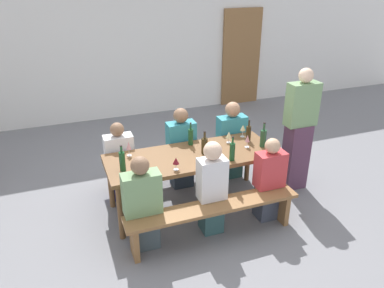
# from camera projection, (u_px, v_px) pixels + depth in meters

# --- Properties ---
(ground_plane) EXTENTS (24.00, 24.00, 0.00)m
(ground_plane) POSITION_uv_depth(u_px,v_px,m) (192.00, 205.00, 5.02)
(ground_plane) COLOR slate
(back_wall) EXTENTS (14.00, 0.20, 3.20)m
(back_wall) POSITION_uv_depth(u_px,v_px,m) (127.00, 38.00, 7.50)
(back_wall) COLOR white
(back_wall) RESTS_ON ground
(wooden_door) EXTENTS (0.90, 0.06, 2.10)m
(wooden_door) POSITION_uv_depth(u_px,v_px,m) (241.00, 58.00, 8.40)
(wooden_door) COLOR olive
(wooden_door) RESTS_ON ground
(tasting_table) EXTENTS (2.14, 0.81, 0.75)m
(tasting_table) POSITION_uv_depth(u_px,v_px,m) (192.00, 160.00, 4.74)
(tasting_table) COLOR brown
(tasting_table) RESTS_ON ground
(bench_near) EXTENTS (2.04, 0.30, 0.45)m
(bench_near) POSITION_uv_depth(u_px,v_px,m) (214.00, 212.00, 4.28)
(bench_near) COLOR olive
(bench_near) RESTS_ON ground
(bench_far) EXTENTS (2.04, 0.30, 0.45)m
(bench_far) POSITION_uv_depth(u_px,v_px,m) (175.00, 159.00, 5.47)
(bench_far) COLOR olive
(bench_far) RESTS_ON ground
(wine_bottle_0) EXTENTS (0.06, 0.06, 0.31)m
(wine_bottle_0) POSITION_uv_depth(u_px,v_px,m) (191.00, 136.00, 4.93)
(wine_bottle_0) COLOR #194723
(wine_bottle_0) RESTS_ON tasting_table
(wine_bottle_1) EXTENTS (0.08, 0.08, 0.34)m
(wine_bottle_1) POSITION_uv_depth(u_px,v_px,m) (263.00, 138.00, 4.88)
(wine_bottle_1) COLOR #234C2D
(wine_bottle_1) RESTS_ON tasting_table
(wine_bottle_2) EXTENTS (0.07, 0.07, 0.30)m
(wine_bottle_2) POSITION_uv_depth(u_px,v_px,m) (248.00, 133.00, 5.04)
(wine_bottle_2) COLOR #332814
(wine_bottle_2) RESTS_ON tasting_table
(wine_bottle_3) EXTENTS (0.08, 0.08, 0.30)m
(wine_bottle_3) POSITION_uv_depth(u_px,v_px,m) (204.00, 145.00, 4.70)
(wine_bottle_3) COLOR #332814
(wine_bottle_3) RESTS_ON tasting_table
(wine_bottle_4) EXTENTS (0.07, 0.07, 0.31)m
(wine_bottle_4) POSITION_uv_depth(u_px,v_px,m) (232.00, 151.00, 4.53)
(wine_bottle_4) COLOR #194723
(wine_bottle_4) RESTS_ON tasting_table
(wine_bottle_5) EXTENTS (0.07, 0.07, 0.32)m
(wine_bottle_5) POSITION_uv_depth(u_px,v_px,m) (122.00, 161.00, 4.29)
(wine_bottle_5) COLOR #194723
(wine_bottle_5) RESTS_ON tasting_table
(wine_glass_0) EXTENTS (0.07, 0.07, 0.18)m
(wine_glass_0) POSITION_uv_depth(u_px,v_px,m) (243.00, 128.00, 5.16)
(wine_glass_0) COLOR silver
(wine_glass_0) RESTS_ON tasting_table
(wine_glass_1) EXTENTS (0.06, 0.06, 0.17)m
(wine_glass_1) POSITION_uv_depth(u_px,v_px,m) (247.00, 139.00, 4.86)
(wine_glass_1) COLOR silver
(wine_glass_1) RESTS_ON tasting_table
(wine_glass_2) EXTENTS (0.07, 0.07, 0.15)m
(wine_glass_2) POSITION_uv_depth(u_px,v_px,m) (176.00, 161.00, 4.32)
(wine_glass_2) COLOR silver
(wine_glass_2) RESTS_ON tasting_table
(wine_glass_3) EXTENTS (0.06, 0.06, 0.19)m
(wine_glass_3) POSITION_uv_depth(u_px,v_px,m) (129.00, 146.00, 4.63)
(wine_glass_3) COLOR silver
(wine_glass_3) RESTS_ON tasting_table
(wine_glass_4) EXTENTS (0.08, 0.08, 0.16)m
(wine_glass_4) POSITION_uv_depth(u_px,v_px,m) (229.00, 135.00, 4.99)
(wine_glass_4) COLOR silver
(wine_glass_4) RESTS_ON tasting_table
(seated_guest_near_0) EXTENTS (0.41, 0.24, 1.12)m
(seated_guest_near_0) POSITION_uv_depth(u_px,v_px,m) (143.00, 206.00, 4.09)
(seated_guest_near_0) COLOR #414F55
(seated_guest_near_0) RESTS_ON ground
(seated_guest_near_1) EXTENTS (0.32, 0.24, 1.16)m
(seated_guest_near_1) POSITION_uv_depth(u_px,v_px,m) (212.00, 189.00, 4.33)
(seated_guest_near_1) COLOR #2E5254
(seated_guest_near_1) RESTS_ON ground
(seated_guest_near_2) EXTENTS (0.35, 0.24, 1.08)m
(seated_guest_near_2) POSITION_uv_depth(u_px,v_px,m) (269.00, 181.00, 4.59)
(seated_guest_near_2) COLOR #3B4150
(seated_guest_near_2) RESTS_ON ground
(seated_guest_far_0) EXTENTS (0.38, 0.24, 1.09)m
(seated_guest_far_0) POSITION_uv_depth(u_px,v_px,m) (120.00, 163.00, 5.02)
(seated_guest_far_0) COLOR navy
(seated_guest_far_0) RESTS_ON ground
(seated_guest_far_1) EXTENTS (0.39, 0.24, 1.17)m
(seated_guest_far_1) POSITION_uv_depth(u_px,v_px,m) (181.00, 150.00, 5.27)
(seated_guest_far_1) COLOR #26323D
(seated_guest_far_1) RESTS_ON ground
(seated_guest_far_2) EXTENTS (0.42, 0.24, 1.17)m
(seated_guest_far_2) POSITION_uv_depth(u_px,v_px,m) (231.00, 142.00, 5.52)
(seated_guest_far_2) COLOR #2A5753
(seated_guest_far_2) RESTS_ON ground
(standing_host) EXTENTS (0.42, 0.24, 1.73)m
(standing_host) POSITION_uv_depth(u_px,v_px,m) (299.00, 133.00, 5.12)
(standing_host) COLOR #54324B
(standing_host) RESTS_ON ground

